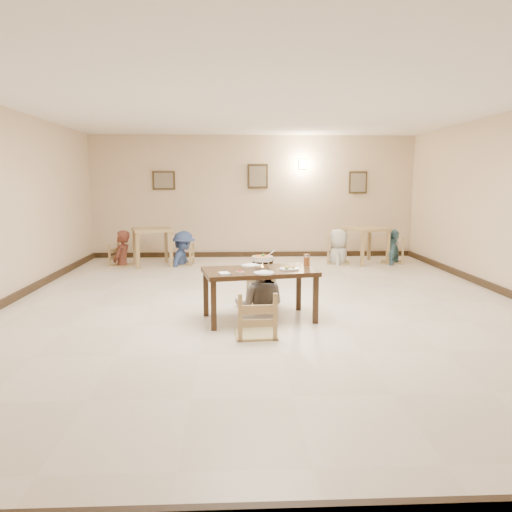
{
  "coord_description": "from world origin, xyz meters",
  "views": [
    {
      "loc": [
        -0.51,
        -7.44,
        1.86
      ],
      "look_at": [
        -0.19,
        -0.36,
        0.8
      ],
      "focal_mm": 35.0,
      "sensor_mm": 36.0,
      "label": 1
    }
  ],
  "objects_px": {
    "bg_table_right": "(366,234)",
    "curry_warmer": "(262,259)",
    "bg_diner_b": "(183,231)",
    "bg_diner_d": "(393,229)",
    "chair_far": "(260,272)",
    "bg_chair_rr": "(393,240)",
    "chair_near": "(256,293)",
    "bg_chair_lr": "(183,246)",
    "bg_diner_c": "(339,229)",
    "main_diner": "(260,254)",
    "bg_chair_ll": "(122,245)",
    "bg_diner_a": "(121,230)",
    "drink_glass": "(307,261)",
    "bg_table_left": "(152,235)",
    "main_table": "(259,275)",
    "bg_chair_rl": "(339,240)"
  },
  "relations": [
    {
      "from": "bg_chair_ll",
      "to": "chair_far",
      "type": "bearing_deg",
      "value": -122.71
    },
    {
      "from": "chair_near",
      "to": "bg_diner_c",
      "type": "height_order",
      "value": "bg_diner_c"
    },
    {
      "from": "curry_warmer",
      "to": "bg_diner_b",
      "type": "relative_size",
      "value": 0.2
    },
    {
      "from": "curry_warmer",
      "to": "bg_diner_c",
      "type": "distance_m",
      "value": 5.12
    },
    {
      "from": "chair_near",
      "to": "bg_diner_b",
      "type": "distance_m",
      "value": 5.51
    },
    {
      "from": "bg_diner_b",
      "to": "bg_diner_d",
      "type": "xyz_separation_m",
      "value": [
        4.82,
        0.09,
        0.02
      ]
    },
    {
      "from": "chair_near",
      "to": "bg_chair_lr",
      "type": "height_order",
      "value": "chair_near"
    },
    {
      "from": "bg_table_left",
      "to": "bg_diner_d",
      "type": "height_order",
      "value": "bg_diner_d"
    },
    {
      "from": "chair_near",
      "to": "bg_chair_rr",
      "type": "bearing_deg",
      "value": -125.56
    },
    {
      "from": "bg_table_right",
      "to": "curry_warmer",
      "type": "bearing_deg",
      "value": -119.74
    },
    {
      "from": "main_diner",
      "to": "bg_table_right",
      "type": "xyz_separation_m",
      "value": [
        2.67,
        4.03,
        -0.13
      ]
    },
    {
      "from": "main_diner",
      "to": "curry_warmer",
      "type": "xyz_separation_m",
      "value": [
        -0.0,
        -0.65,
        0.03
      ]
    },
    {
      "from": "main_table",
      "to": "curry_warmer",
      "type": "relative_size",
      "value": 5.14
    },
    {
      "from": "bg_table_left",
      "to": "bg_diner_b",
      "type": "relative_size",
      "value": 0.68
    },
    {
      "from": "drink_glass",
      "to": "bg_diner_c",
      "type": "height_order",
      "value": "bg_diner_c"
    },
    {
      "from": "main_table",
      "to": "drink_glass",
      "type": "bearing_deg",
      "value": 9.67
    },
    {
      "from": "curry_warmer",
      "to": "drink_glass",
      "type": "relative_size",
      "value": 1.89
    },
    {
      "from": "bg_diner_c",
      "to": "bg_diner_d",
      "type": "relative_size",
      "value": 1.0
    },
    {
      "from": "chair_far",
      "to": "curry_warmer",
      "type": "height_order",
      "value": "chair_far"
    },
    {
      "from": "main_diner",
      "to": "bg_diner_b",
      "type": "distance_m",
      "value": 4.25
    },
    {
      "from": "bg_chair_ll",
      "to": "bg_diner_b",
      "type": "relative_size",
      "value": 0.61
    },
    {
      "from": "bg_chair_rr",
      "to": "bg_diner_a",
      "type": "bearing_deg",
      "value": -69.18
    },
    {
      "from": "main_table",
      "to": "bg_diner_d",
      "type": "xyz_separation_m",
      "value": [
        3.35,
        4.71,
        0.18
      ]
    },
    {
      "from": "bg_diner_c",
      "to": "main_table",
      "type": "bearing_deg",
      "value": -10.58
    },
    {
      "from": "curry_warmer",
      "to": "bg_table_left",
      "type": "distance_m",
      "value": 5.08
    },
    {
      "from": "curry_warmer",
      "to": "bg_diner_b",
      "type": "xyz_separation_m",
      "value": [
        -1.52,
        4.61,
        -0.07
      ]
    },
    {
      "from": "main_diner",
      "to": "bg_diner_c",
      "type": "height_order",
      "value": "main_diner"
    },
    {
      "from": "chair_far",
      "to": "bg_table_right",
      "type": "xyz_separation_m",
      "value": [
        2.67,
        3.96,
        0.16
      ]
    },
    {
      "from": "chair_far",
      "to": "bg_diner_c",
      "type": "bearing_deg",
      "value": 71.63
    },
    {
      "from": "bg_chair_lr",
      "to": "bg_diner_c",
      "type": "xyz_separation_m",
      "value": [
        3.55,
        0.08,
        0.35
      ]
    },
    {
      "from": "drink_glass",
      "to": "bg_diner_a",
      "type": "bearing_deg",
      "value": 129.3
    },
    {
      "from": "main_table",
      "to": "bg_diner_c",
      "type": "relative_size",
      "value": 1.02
    },
    {
      "from": "main_table",
      "to": "main_diner",
      "type": "height_order",
      "value": "main_diner"
    },
    {
      "from": "bg_diner_b",
      "to": "bg_diner_c",
      "type": "xyz_separation_m",
      "value": [
        3.55,
        0.08,
        0.02
      ]
    },
    {
      "from": "chair_near",
      "to": "drink_glass",
      "type": "distance_m",
      "value": 1.25
    },
    {
      "from": "bg_diner_a",
      "to": "bg_diner_b",
      "type": "distance_m",
      "value": 1.37
    },
    {
      "from": "bg_diner_b",
      "to": "bg_diner_d",
      "type": "distance_m",
      "value": 4.83
    },
    {
      "from": "chair_far",
      "to": "bg_chair_rl",
      "type": "relative_size",
      "value": 0.97
    },
    {
      "from": "bg_table_right",
      "to": "main_table",
      "type": "bearing_deg",
      "value": -120.11
    },
    {
      "from": "bg_chair_ll",
      "to": "bg_chair_rl",
      "type": "distance_m",
      "value": 4.92
    },
    {
      "from": "bg_chair_ll",
      "to": "bg_chair_lr",
      "type": "distance_m",
      "value": 1.37
    },
    {
      "from": "chair_near",
      "to": "main_diner",
      "type": "xyz_separation_m",
      "value": [
        0.12,
        1.36,
        0.28
      ]
    },
    {
      "from": "chair_far",
      "to": "bg_diner_b",
      "type": "relative_size",
      "value": 0.69
    },
    {
      "from": "chair_near",
      "to": "bg_diner_b",
      "type": "height_order",
      "value": "bg_diner_b"
    },
    {
      "from": "chair_near",
      "to": "main_table",
      "type": "bearing_deg",
      "value": -99.65
    },
    {
      "from": "main_diner",
      "to": "bg_diner_c",
      "type": "bearing_deg",
      "value": -106.7
    },
    {
      "from": "drink_glass",
      "to": "bg_chair_rl",
      "type": "xyz_separation_m",
      "value": [
        1.4,
        4.44,
        -0.23
      ]
    },
    {
      "from": "chair_near",
      "to": "bg_diner_b",
      "type": "xyz_separation_m",
      "value": [
        -1.4,
        5.33,
        0.24
      ]
    },
    {
      "from": "bg_chair_rr",
      "to": "curry_warmer",
      "type": "bearing_deg",
      "value": -15.69
    },
    {
      "from": "drink_glass",
      "to": "bg_diner_d",
      "type": "height_order",
      "value": "bg_diner_d"
    }
  ]
}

